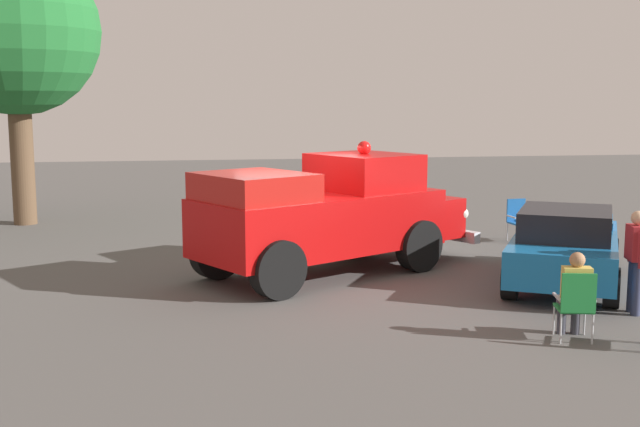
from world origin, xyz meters
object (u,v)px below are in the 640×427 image
at_px(lawn_chair_by_car, 518,217).
at_px(oak_tree_left, 15,33).
at_px(classic_hot_rod, 565,245).
at_px(lawn_chair_near_truck, 576,301).
at_px(spectator_standing, 636,255).
at_px(vintage_fire_truck, 329,214).
at_px(spectator_seated, 574,292).

height_order(lawn_chair_by_car, oak_tree_left, oak_tree_left).
height_order(classic_hot_rod, lawn_chair_near_truck, classic_hot_rod).
bearing_deg(spectator_standing, vintage_fire_truck, 49.21).
relative_size(classic_hot_rod, spectator_seated, 3.65).
distance_m(classic_hot_rod, spectator_seated, 3.52).
relative_size(vintage_fire_truck, oak_tree_left, 0.83).
bearing_deg(lawn_chair_near_truck, spectator_seated, -14.50).
bearing_deg(classic_hot_rod, spectator_standing, -175.98).
height_order(spectator_standing, oak_tree_left, oak_tree_left).
relative_size(vintage_fire_truck, lawn_chair_near_truck, 6.12).
bearing_deg(spectator_standing, classic_hot_rod, 4.02).
bearing_deg(spectator_standing, lawn_chair_by_car, -7.34).
distance_m(vintage_fire_truck, lawn_chair_by_car, 5.89).
height_order(lawn_chair_near_truck, lawn_chair_by_car, same).
distance_m(spectator_seated, spectator_standing, 1.97).
xyz_separation_m(classic_hot_rod, spectator_seated, (-3.20, 1.47, -0.05)).
distance_m(vintage_fire_truck, lawn_chair_near_truck, 5.67).
bearing_deg(lawn_chair_by_car, classic_hot_rod, 167.39).
bearing_deg(oak_tree_left, spectator_seated, -141.14).
bearing_deg(oak_tree_left, spectator_standing, -134.18).
height_order(vintage_fire_truck, oak_tree_left, oak_tree_left).
height_order(classic_hot_rod, oak_tree_left, oak_tree_left).
bearing_deg(vintage_fire_truck, classic_hot_rod, -111.32).
bearing_deg(lawn_chair_by_car, spectator_seated, 162.14).
bearing_deg(vintage_fire_truck, oak_tree_left, 43.96).
bearing_deg(spectator_seated, vintage_fire_truck, 29.26).
relative_size(vintage_fire_truck, spectator_seated, 4.84).
bearing_deg(lawn_chair_by_car, spectator_standing, 172.66).
bearing_deg(lawn_chair_by_car, lawn_chair_near_truck, 162.20).
relative_size(lawn_chair_by_car, spectator_standing, 0.61).
bearing_deg(spectator_standing, oak_tree_left, 45.82).
bearing_deg(lawn_chair_by_car, vintage_fire_truck, 118.25).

